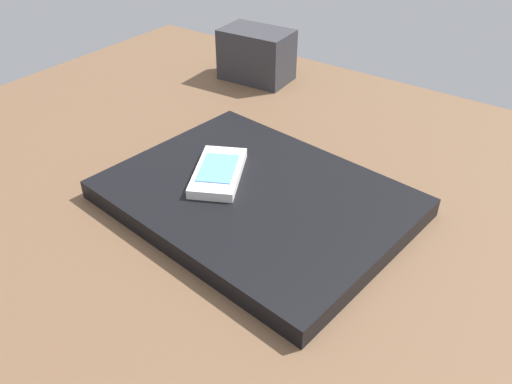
# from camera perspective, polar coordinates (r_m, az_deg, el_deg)

# --- Properties ---
(desk_surface) EXTENTS (1.20, 0.80, 0.03)m
(desk_surface) POSITION_cam_1_polar(r_m,az_deg,el_deg) (0.60, 5.88, -3.21)
(desk_surface) COLOR brown
(desk_surface) RESTS_ON ground
(laptop_closed) EXTENTS (0.35, 0.28, 0.02)m
(laptop_closed) POSITION_cam_1_polar(r_m,az_deg,el_deg) (0.58, 0.00, -0.71)
(laptop_closed) COLOR black
(laptop_closed) RESTS_ON desk_surface
(cell_phone_on_laptop) EXTENTS (0.09, 0.11, 0.01)m
(cell_phone_on_laptop) POSITION_cam_1_polar(r_m,az_deg,el_deg) (0.60, -4.18, 2.20)
(cell_phone_on_laptop) COLOR silver
(cell_phone_on_laptop) RESTS_ON laptop_closed
(desk_organizer) EXTENTS (0.12, 0.08, 0.08)m
(desk_organizer) POSITION_cam_1_polar(r_m,az_deg,el_deg) (0.90, 0.06, 14.88)
(desk_organizer) COLOR #2D2D33
(desk_organizer) RESTS_ON desk_surface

